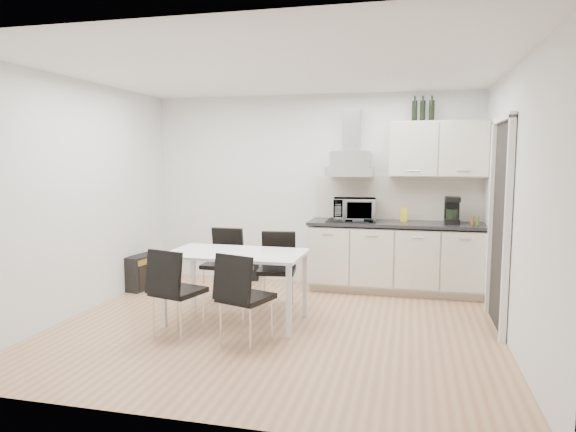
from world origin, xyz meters
name	(u,v)px	position (x,y,z in m)	size (l,w,h in m)	color
ground	(275,326)	(0.00, 0.00, 0.00)	(4.50, 4.50, 0.00)	tan
wall_back	(312,190)	(0.00, 2.00, 1.30)	(4.50, 0.10, 2.60)	silver
wall_front	(194,228)	(0.00, -2.00, 1.30)	(4.50, 0.10, 2.60)	silver
wall_left	(80,198)	(-2.25, 0.00, 1.30)	(0.10, 4.00, 2.60)	silver
wall_right	(514,207)	(2.25, 0.00, 1.30)	(0.10, 4.00, 2.60)	silver
ceiling	(275,70)	(0.00, 0.00, 2.60)	(4.50, 4.50, 0.00)	white
doorway	(499,226)	(2.21, 0.55, 1.05)	(0.08, 1.04, 2.10)	white
kitchenette	(398,229)	(1.19, 1.73, 0.83)	(2.22, 0.64, 2.52)	beige
dining_table	(236,259)	(-0.45, 0.08, 0.67)	(1.45, 0.84, 0.75)	white
chair_far_left	(222,266)	(-0.87, 0.77, 0.44)	(0.44, 0.50, 0.88)	black
chair_far_right	(277,271)	(-0.15, 0.63, 0.44)	(0.44, 0.50, 0.88)	black
chair_near_left	(179,292)	(-0.84, -0.50, 0.44)	(0.44, 0.50, 0.88)	black
chair_near_right	(246,299)	(-0.13, -0.56, 0.44)	(0.44, 0.50, 0.88)	black
guitar_amp	(144,272)	(-2.12, 1.10, 0.23)	(0.33, 0.58, 0.46)	black
floor_speaker	(252,269)	(-0.85, 1.90, 0.16)	(0.19, 0.17, 0.32)	black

